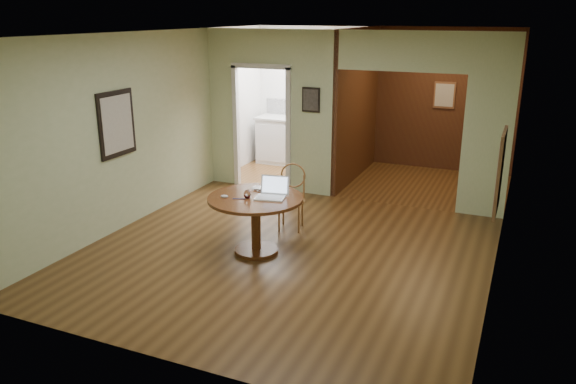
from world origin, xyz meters
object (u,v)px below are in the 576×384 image
at_px(dining_table, 256,212).
at_px(open_laptop, 272,192).
at_px(closed_laptop, 264,190).
at_px(chair, 292,193).

height_order(dining_table, open_laptop, open_laptop).
xyz_separation_m(dining_table, open_laptop, (0.19, 0.09, 0.26)).
xyz_separation_m(dining_table, closed_laptop, (-0.00, 0.26, 0.21)).
height_order(open_laptop, closed_laptop, open_laptop).
bearing_deg(dining_table, open_laptop, 24.37).
height_order(dining_table, closed_laptop, closed_laptop).
bearing_deg(closed_laptop, dining_table, -92.86).
distance_m(chair, open_laptop, 0.96).
bearing_deg(chair, dining_table, -105.63).
relative_size(chair, open_laptop, 2.32).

